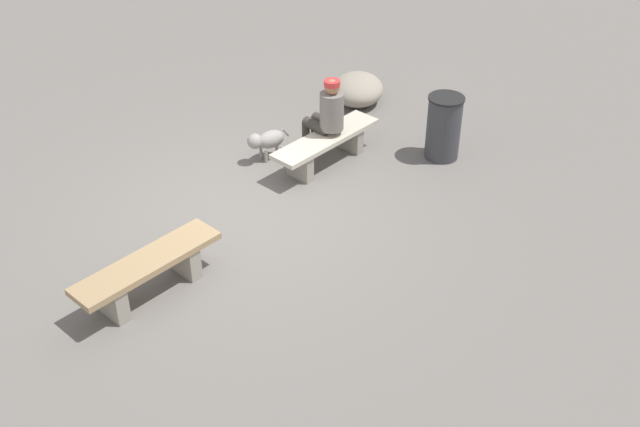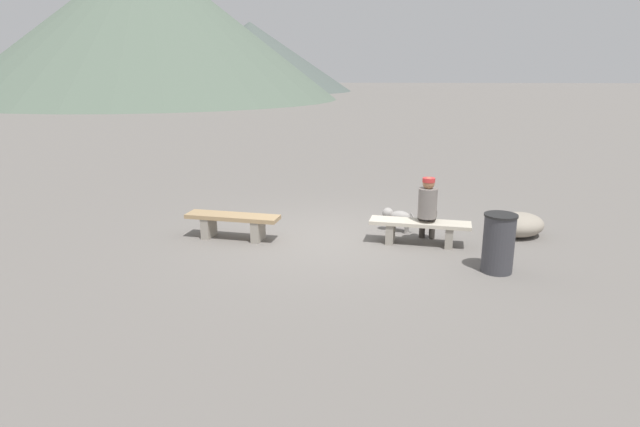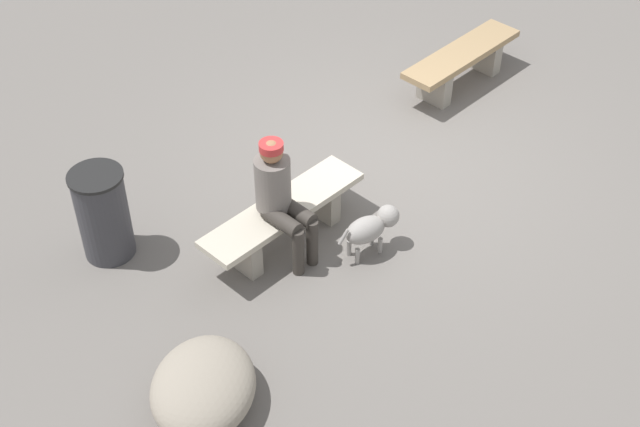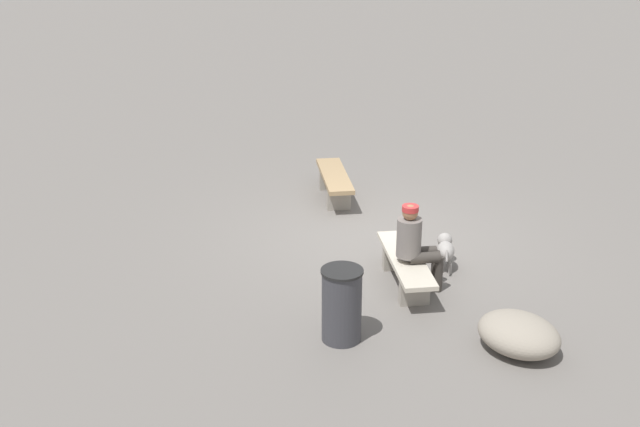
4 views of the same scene
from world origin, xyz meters
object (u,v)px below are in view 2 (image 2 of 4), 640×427
Objects in this scene: bench_left at (233,222)px; boulder at (518,225)px; trash_bin at (499,243)px; seated_person at (428,206)px; bench_right at (420,228)px; dog at (397,216)px.

boulder is (5.28, 0.50, -0.09)m from bench_left.
boulder is (0.86, 1.88, -0.24)m from trash_bin.
trash_bin is (0.91, -1.33, -0.24)m from seated_person.
bench_left is at bearing 162.70° from trash_bin.
bench_left is at bearing -172.03° from bench_right.
bench_left reaches higher than bench_right.
seated_person is at bearing 9.12° from bench_left.
boulder is at bearing 65.39° from trash_bin.
seated_person reaches higher than trash_bin.
seated_person is 1.23× the size of boulder.
seated_person is at bearing 146.92° from dog.
bench_right is (3.38, -0.11, -0.01)m from bench_left.
bench_left reaches higher than boulder.
trash_bin is (1.04, -1.26, 0.16)m from bench_right.
bench_left is at bearing -174.61° from boulder.
bench_right is 2.00m from boulder.
trash_bin is at bearing -40.65° from bench_right.
boulder is (1.77, 0.55, -0.48)m from seated_person.
boulder is at bearing -161.07° from dog.
bench_left is 5.31m from boulder.
dog is 0.63× the size of boulder.
bench_right is at bearing 129.47° from trash_bin.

